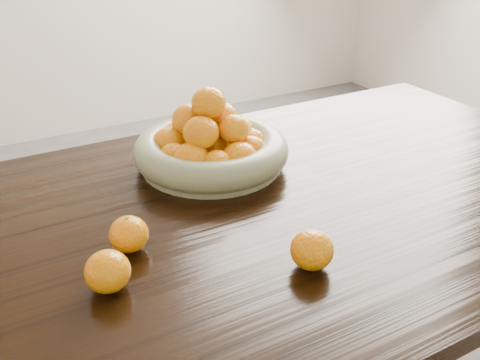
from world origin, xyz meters
TOP-DOWN VIEW (x-y plane):
  - dining_table at (0.00, 0.00)m, footprint 2.00×1.00m
  - fruit_bowl at (0.07, 0.22)m, footprint 0.38×0.38m
  - loose_orange_0 at (-0.22, -0.03)m, footprint 0.07×0.07m
  - loose_orange_1 at (-0.29, -0.13)m, footprint 0.08×0.08m
  - loose_orange_2 at (0.05, -0.24)m, footprint 0.08×0.08m

SIDE VIEW (x-z plane):
  - dining_table at x=0.00m, z-range 0.29..1.04m
  - loose_orange_0 at x=-0.22m, z-range 0.75..0.82m
  - loose_orange_1 at x=-0.29m, z-range 0.75..0.82m
  - loose_orange_2 at x=0.05m, z-range 0.75..0.82m
  - fruit_bowl at x=0.07m, z-range 0.70..0.90m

